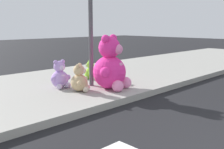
{
  "coord_description": "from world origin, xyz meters",
  "views": [
    {
      "loc": [
        -3.3,
        -0.68,
        1.68
      ],
      "look_at": [
        0.95,
        3.6,
        0.55
      ],
      "focal_mm": 42.29,
      "sensor_mm": 36.0,
      "label": 1
    }
  ],
  "objects": [
    {
      "name": "plush_pink_large",
      "position": [
        1.12,
        3.81,
        0.68
      ],
      "size": [
        0.98,
        0.93,
        1.31
      ],
      "color": "#F22D93",
      "rests_on": "sidewalk"
    },
    {
      "name": "plush_tan",
      "position": [
        0.43,
        4.14,
        0.41
      ],
      "size": [
        0.47,
        0.47,
        0.66
      ],
      "color": "tan",
      "rests_on": "sidewalk"
    },
    {
      "name": "plush_lavender",
      "position": [
        0.29,
        4.76,
        0.43
      ],
      "size": [
        0.54,
        0.48,
        0.7
      ],
      "color": "#B28CD8",
      "rests_on": "sidewalk"
    },
    {
      "name": "sidewalk",
      "position": [
        0.0,
        5.2,
        0.07
      ],
      "size": [
        28.0,
        4.4,
        0.15
      ],
      "primitive_type": "cube",
      "color": "#9E9B93",
      "rests_on": "ground_plane"
    },
    {
      "name": "plush_brown",
      "position": [
        1.6,
        4.53,
        0.35
      ],
      "size": [
        0.37,
        0.36,
        0.51
      ],
      "color": "olive",
      "rests_on": "sidewalk"
    },
    {
      "name": "sign_pole",
      "position": [
        1.0,
        4.4,
        1.85
      ],
      "size": [
        0.56,
        0.11,
        3.2
      ],
      "color": "#4C4C51",
      "rests_on": "sidewalk"
    },
    {
      "name": "plush_lime",
      "position": [
        1.52,
        5.08,
        0.37
      ],
      "size": [
        0.39,
        0.38,
        0.54
      ],
      "color": "#8CD133",
      "rests_on": "sidewalk"
    }
  ]
}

